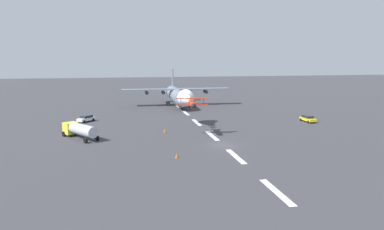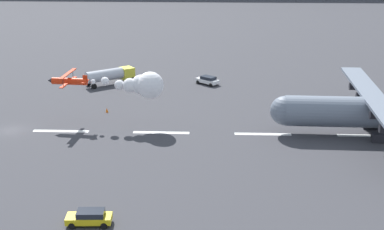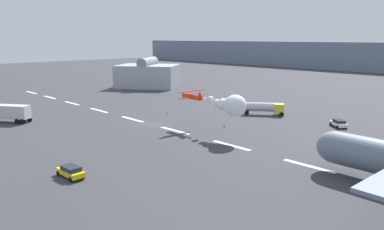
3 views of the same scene
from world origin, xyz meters
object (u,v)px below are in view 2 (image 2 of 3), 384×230
cargo_transport_plane (365,111)px  fuel_tanker_truck (111,75)px  stunt_biplane_red (140,85)px  followme_car_yellow (89,217)px  airport_staff_sedan (208,80)px  traffic_cone_far (107,110)px

cargo_transport_plane → fuel_tanker_truck: (-39.94, 24.94, -1.79)m
stunt_biplane_red → fuel_tanker_truck: (-8.40, 22.17, -4.44)m
cargo_transport_plane → fuel_tanker_truck: size_ratio=3.91×
fuel_tanker_truck → followme_car_yellow: (7.03, -51.56, -0.93)m
airport_staff_sedan → traffic_cone_far: bearing=-132.2°
airport_staff_sedan → cargo_transport_plane: bearing=-49.1°
cargo_transport_plane → stunt_biplane_red: 31.77m
fuel_tanker_truck → traffic_cone_far: (2.27, -16.42, -1.37)m
stunt_biplane_red → fuel_tanker_truck: 24.12m
stunt_biplane_red → fuel_tanker_truck: size_ratio=1.94×
cargo_transport_plane → traffic_cone_far: 38.75m
followme_car_yellow → airport_staff_sedan: (10.74, 52.25, -0.00)m
stunt_biplane_red → followme_car_yellow: size_ratio=3.78×
cargo_transport_plane → followme_car_yellow: 42.42m
airport_staff_sedan → followme_car_yellow: bearing=-101.6°
fuel_tanker_truck → traffic_cone_far: 16.63m
stunt_biplane_red → traffic_cone_far: (-6.13, 5.75, -5.81)m
cargo_transport_plane → airport_staff_sedan: cargo_transport_plane is taller
followme_car_yellow → airport_staff_sedan: 53.34m
stunt_biplane_red → airport_staff_sedan: 25.28m
traffic_cone_far → cargo_transport_plane: bearing=-12.8°
fuel_tanker_truck → traffic_cone_far: fuel_tanker_truck is taller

